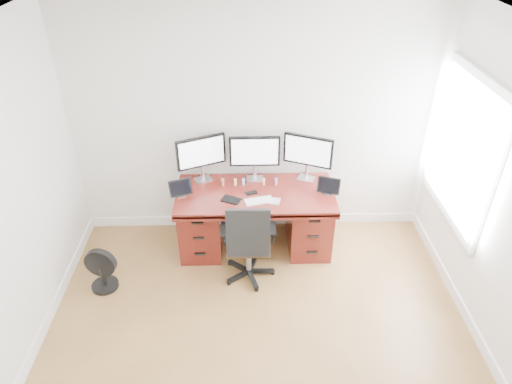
{
  "coord_description": "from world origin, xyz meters",
  "views": [
    {
      "loc": [
        -0.09,
        -2.3,
        3.43
      ],
      "look_at": [
        0.0,
        1.5,
        0.95
      ],
      "focal_mm": 32.0,
      "sensor_mm": 36.0,
      "label": 1
    }
  ],
  "objects_px": {
    "keyboard": "(259,201)",
    "monitor_center": "(255,153)",
    "desk": "(255,217)",
    "floor_fan": "(102,270)",
    "office_chair": "(249,254)"
  },
  "relations": [
    {
      "from": "keyboard",
      "to": "monitor_center",
      "type": "bearing_deg",
      "value": 80.32
    },
    {
      "from": "monitor_center",
      "to": "keyboard",
      "type": "bearing_deg",
      "value": -85.57
    },
    {
      "from": "desk",
      "to": "floor_fan",
      "type": "distance_m",
      "value": 1.72
    },
    {
      "from": "monitor_center",
      "to": "keyboard",
      "type": "height_order",
      "value": "monitor_center"
    },
    {
      "from": "desk",
      "to": "office_chair",
      "type": "relative_size",
      "value": 1.75
    },
    {
      "from": "floor_fan",
      "to": "office_chair",
      "type": "bearing_deg",
      "value": 13.38
    },
    {
      "from": "desk",
      "to": "monitor_center",
      "type": "distance_m",
      "value": 0.72
    },
    {
      "from": "desk",
      "to": "keyboard",
      "type": "height_order",
      "value": "keyboard"
    },
    {
      "from": "floor_fan",
      "to": "keyboard",
      "type": "height_order",
      "value": "keyboard"
    },
    {
      "from": "keyboard",
      "to": "desk",
      "type": "bearing_deg",
      "value": 85.42
    },
    {
      "from": "floor_fan",
      "to": "monitor_center",
      "type": "xyz_separation_m",
      "value": [
        1.58,
        0.88,
        0.86
      ]
    },
    {
      "from": "office_chair",
      "to": "floor_fan",
      "type": "bearing_deg",
      "value": -175.15
    },
    {
      "from": "monitor_center",
      "to": "keyboard",
      "type": "relative_size",
      "value": 1.89
    },
    {
      "from": "floor_fan",
      "to": "keyboard",
      "type": "distance_m",
      "value": 1.76
    },
    {
      "from": "monitor_center",
      "to": "keyboard",
      "type": "xyz_separation_m",
      "value": [
        0.03,
        -0.44,
        -0.33
      ]
    }
  ]
}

